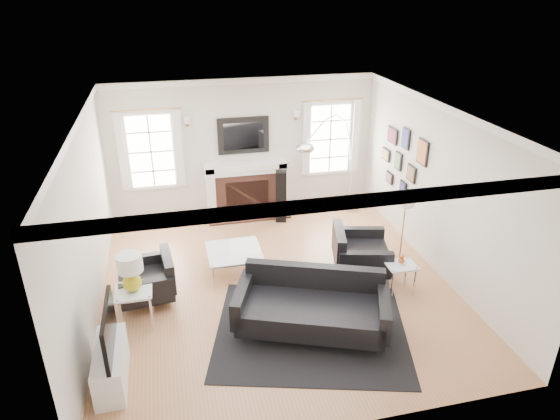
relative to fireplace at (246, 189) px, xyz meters
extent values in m
plane|color=#A96E47|center=(0.00, -2.79, -0.54)|extent=(6.00, 6.00, 0.00)
cube|color=silver|center=(0.00, 0.21, 0.86)|extent=(5.50, 0.04, 2.80)
cube|color=silver|center=(0.00, -5.79, 0.86)|extent=(5.50, 0.04, 2.80)
cube|color=silver|center=(-2.75, -2.79, 0.86)|extent=(0.04, 6.00, 2.80)
cube|color=silver|center=(2.75, -2.79, 0.86)|extent=(0.04, 6.00, 2.80)
cube|color=white|center=(0.00, -2.79, 2.26)|extent=(5.50, 6.00, 0.02)
cube|color=white|center=(0.00, -2.79, 2.20)|extent=(5.50, 6.00, 0.12)
cube|color=white|center=(-0.75, 0.01, 0.01)|extent=(0.18, 0.38, 1.10)
cube|color=white|center=(0.75, 0.01, 0.01)|extent=(0.18, 0.38, 1.10)
cube|color=white|center=(0.00, 0.01, 0.51)|extent=(1.70, 0.38, 0.12)
cube|color=white|center=(0.00, 0.01, 0.41)|extent=(1.50, 0.34, 0.10)
cube|color=brown|center=(0.00, 0.03, -0.09)|extent=(1.30, 0.30, 0.90)
cube|color=black|center=(0.00, -0.07, -0.16)|extent=(0.90, 0.10, 0.76)
cube|color=brown|center=(0.00, -0.24, -0.52)|extent=(1.70, 0.50, 0.04)
cube|color=black|center=(0.00, 0.17, 1.11)|extent=(1.05, 0.06, 0.75)
cube|color=white|center=(0.00, 0.13, 1.11)|extent=(0.82, 0.02, 0.55)
cube|color=white|center=(-1.85, 0.18, 0.91)|extent=(1.00, 0.05, 1.60)
cube|color=white|center=(-1.85, 0.15, 0.91)|extent=(0.84, 0.02, 1.44)
cube|color=white|center=(-2.40, 0.08, 0.96)|extent=(0.14, 0.05, 1.55)
cube|color=white|center=(-1.30, 0.08, 0.96)|extent=(0.14, 0.05, 1.55)
cube|color=white|center=(1.85, 0.18, 0.91)|extent=(1.00, 0.05, 1.60)
cube|color=white|center=(1.85, 0.15, 0.91)|extent=(0.84, 0.02, 1.44)
cube|color=white|center=(1.30, 0.08, 0.96)|extent=(0.14, 0.05, 1.55)
cube|color=white|center=(2.40, 0.08, 0.96)|extent=(0.14, 0.05, 1.55)
cube|color=black|center=(2.72, -2.19, 1.31)|extent=(0.03, 0.34, 0.44)
cube|color=#D76F39|center=(2.70, -2.19, 1.31)|extent=(0.01, 0.29, 0.39)
cube|color=black|center=(2.72, -1.54, 1.36)|extent=(0.03, 0.28, 0.38)
cube|color=#32418C|center=(2.70, -1.54, 1.36)|extent=(0.01, 0.23, 0.33)
cube|color=black|center=(2.72, -0.99, 1.26)|extent=(0.03, 0.40, 0.30)
cube|color=#912C3F|center=(2.70, -0.99, 1.26)|extent=(0.01, 0.35, 0.25)
cube|color=black|center=(2.72, -1.89, 0.81)|extent=(0.03, 0.30, 0.30)
cube|color=olive|center=(2.70, -1.89, 0.81)|extent=(0.01, 0.25, 0.25)
cube|color=black|center=(2.72, -1.34, 0.86)|extent=(0.03, 0.26, 0.34)
cube|color=#578F55|center=(2.70, -1.34, 0.86)|extent=(0.01, 0.21, 0.29)
cube|color=black|center=(2.72, -0.79, 0.81)|extent=(0.03, 0.32, 0.24)
cube|color=tan|center=(2.70, -0.79, 0.81)|extent=(0.01, 0.27, 0.19)
cube|color=black|center=(2.72, -1.64, 0.41)|extent=(0.03, 0.24, 0.30)
cube|color=navy|center=(2.70, -1.64, 0.41)|extent=(0.01, 0.19, 0.25)
cube|color=black|center=(2.72, -1.04, 0.41)|extent=(0.03, 0.28, 0.22)
cube|color=#955760|center=(2.70, -1.04, 0.41)|extent=(0.01, 0.23, 0.17)
cube|color=white|center=(-2.45, -4.49, -0.29)|extent=(0.35, 1.00, 0.50)
cube|color=black|center=(-2.40, -4.49, 0.26)|extent=(0.05, 1.00, 0.58)
cube|color=black|center=(0.22, -4.11, -0.54)|extent=(3.16, 2.85, 0.01)
cube|color=black|center=(0.21, -4.12, -0.23)|extent=(2.21, 1.61, 0.33)
cube|color=black|center=(0.37, -3.73, 0.01)|extent=(1.92, 0.87, 0.56)
cube|color=black|center=(-0.70, -3.76, -0.10)|extent=(0.49, 0.94, 0.42)
cube|color=black|center=(1.12, -4.47, -0.10)|extent=(0.49, 0.94, 0.42)
cube|color=black|center=(-2.05, -2.80, -0.27)|extent=(0.85, 0.85, 0.29)
cube|color=black|center=(-1.69, -2.77, -0.05)|extent=(0.21, 0.79, 0.49)
cube|color=black|center=(-2.08, -2.41, -0.15)|extent=(0.79, 0.19, 0.37)
cube|color=black|center=(-2.01, -3.19, -0.15)|extent=(0.79, 0.19, 0.37)
cube|color=black|center=(1.47, -2.82, -0.24)|extent=(1.04, 1.04, 0.32)
cube|color=black|center=(1.09, -2.73, 0.00)|extent=(0.35, 0.88, 0.54)
cube|color=black|center=(1.37, -3.24, -0.11)|extent=(0.87, 0.33, 0.41)
cube|color=black|center=(1.57, -2.40, -0.11)|extent=(0.87, 0.33, 0.41)
cube|color=silver|center=(-0.60, -2.29, -0.15)|extent=(0.90, 0.90, 0.02)
cylinder|color=silver|center=(-1.01, -2.70, -0.34)|extent=(0.04, 0.04, 0.40)
cylinder|color=silver|center=(-0.19, -2.70, -0.34)|extent=(0.04, 0.04, 0.40)
cylinder|color=silver|center=(-1.01, -1.88, -0.34)|extent=(0.04, 0.04, 0.40)
cylinder|color=silver|center=(-0.19, -1.88, -0.34)|extent=(0.04, 0.04, 0.40)
cube|color=silver|center=(-2.18, -3.36, 0.01)|extent=(0.51, 0.51, 0.02)
cylinder|color=silver|center=(-2.40, -3.58, -0.26)|extent=(0.04, 0.04, 0.56)
cylinder|color=silver|center=(-1.97, -3.58, -0.26)|extent=(0.04, 0.04, 0.56)
cylinder|color=silver|center=(-2.40, -3.15, -0.26)|extent=(0.04, 0.04, 0.56)
cylinder|color=silver|center=(-1.97, -3.15, -0.26)|extent=(0.04, 0.04, 0.56)
cube|color=silver|center=(1.84, -3.49, -0.05)|extent=(0.46, 0.39, 0.02)
cylinder|color=silver|center=(1.66, -3.64, -0.29)|extent=(0.04, 0.04, 0.50)
cylinder|color=silver|center=(2.03, -3.64, -0.29)|extent=(0.04, 0.04, 0.50)
cylinder|color=silver|center=(1.66, -3.34, -0.29)|extent=(0.04, 0.04, 0.50)
cylinder|color=silver|center=(2.03, -3.34, -0.29)|extent=(0.04, 0.04, 0.50)
sphere|color=gold|center=(-2.18, -3.36, 0.15)|extent=(0.27, 0.27, 0.27)
cylinder|color=gold|center=(-2.18, -3.36, 0.29)|extent=(0.04, 0.04, 0.11)
cylinder|color=white|center=(-2.18, -3.36, 0.47)|extent=(0.36, 0.36, 0.25)
sphere|color=#C34719|center=(1.84, -3.49, 0.03)|extent=(0.10, 0.10, 0.10)
sphere|color=#C34719|center=(1.84, -3.49, 0.10)|extent=(0.07, 0.07, 0.07)
cube|color=white|center=(2.20, -0.26, -0.45)|extent=(0.24, 0.38, 0.19)
ellipsoid|color=silver|center=(0.86, -1.41, 1.28)|extent=(0.33, 0.33, 0.20)
cylinder|color=#B6853F|center=(2.20, -2.77, -0.53)|extent=(0.18, 0.18, 0.03)
cylinder|color=#B6853F|center=(2.20, -2.77, 0.07)|extent=(0.02, 0.02, 1.23)
cylinder|color=white|center=(2.20, -2.77, 0.73)|extent=(0.28, 0.28, 0.23)
cube|color=black|center=(0.62, -0.55, 0.00)|extent=(0.26, 0.26, 1.08)
camera|label=1|loc=(-1.51, -9.56, 4.01)|focal=32.00mm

